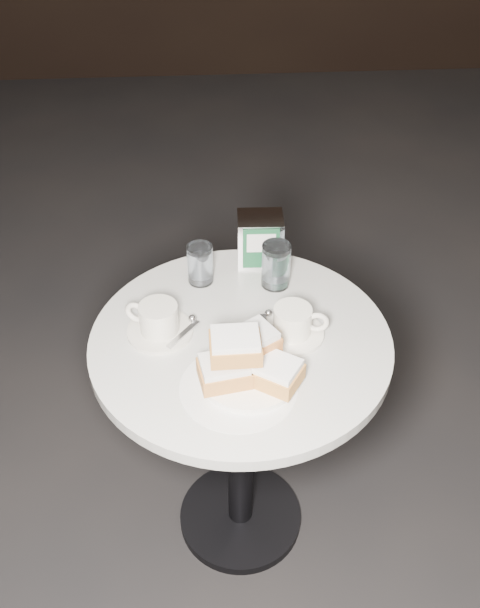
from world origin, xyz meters
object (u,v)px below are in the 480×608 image
coffee_cup_right (293,324)px  beignet_plate (247,363)px  napkin_dispenser (260,239)px  cafe_table (241,396)px  water_glass_left (200,264)px  water_glass_right (276,266)px  coffee_cup_left (159,321)px

coffee_cup_right → beignet_plate: bearing=-121.2°
beignet_plate → napkin_dispenser: 0.43m
cafe_table → water_glass_left: size_ratio=7.12×
water_glass_left → beignet_plate: bearing=-75.4°
beignet_plate → water_glass_left: beignet_plate is taller
cafe_table → beignet_plate: size_ratio=3.12×
water_glass_left → water_glass_right: size_ratio=0.90×
napkin_dispenser → coffee_cup_left: bearing=-132.1°
coffee_cup_right → water_glass_left: (-0.21, 0.22, 0.02)m
cafe_table → coffee_cup_left: (-0.19, 0.03, 0.23)m
cafe_table → coffee_cup_left: size_ratio=3.68×
coffee_cup_right → water_glass_right: 0.20m
cafe_table → napkin_dispenser: bearing=76.8°
cafe_table → beignet_plate: (0.01, -0.13, 0.25)m
cafe_table → coffee_cup_left: 0.30m
cafe_table → napkin_dispenser: (0.07, 0.30, 0.27)m
coffee_cup_left → cafe_table: bearing=14.4°
beignet_plate → coffee_cup_right: 0.18m
coffee_cup_right → cafe_table: bearing=-169.9°
cafe_table → napkin_dispenser: size_ratio=5.51×
coffee_cup_left → coffee_cup_right: coffee_cup_left is taller
coffee_cup_left → water_glass_left: water_glass_left is taller
water_glass_left → coffee_cup_left: bearing=-117.6°
beignet_plate → water_glass_right: bearing=73.8°
beignet_plate → water_glass_left: bearing=104.6°
water_glass_right → napkin_dispenser: size_ratio=0.86×
beignet_plate → coffee_cup_left: 0.25m
coffee_cup_left → coffee_cup_right: size_ratio=1.17×
beignet_plate → water_glass_left: 0.37m
coffee_cup_right → water_glass_right: water_glass_right is taller
water_glass_left → napkin_dispenser: napkin_dispenser is taller
water_glass_right → beignet_plate: bearing=-106.2°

